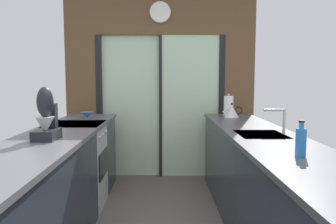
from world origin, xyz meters
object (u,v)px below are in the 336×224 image
Objects in this scene: mixing_bowl at (87,115)px; kettle at (232,111)px; oven_range at (76,166)px; paper_towel_roll at (228,106)px; soap_bottle_far at (301,142)px; stand_mixer at (46,119)px.

kettle is at bearing 1.76° from mixing_bowl.
oven_range is 3.63× the size of kettle.
oven_range is at bearing -157.23° from paper_towel_roll.
soap_bottle_far is (-0.00, -2.08, 0.02)m from kettle.
mixing_bowl is 2.70m from soap_bottle_far.
oven_range is at bearing 139.50° from soap_bottle_far.
oven_range is at bearing -92.17° from mixing_bowl.
kettle is (1.80, 0.54, 0.54)m from oven_range.
stand_mixer reaches higher than kettle.
oven_range is 0.70m from mixing_bowl.
mixing_bowl reaches higher than oven_range.
mixing_bowl is at bearing -178.24° from kettle.
paper_towel_roll is (0.00, 2.29, 0.03)m from soap_bottle_far.
mixing_bowl is 1.42m from stand_mixer.
soap_bottle_far is (1.78, -0.61, -0.07)m from stand_mixer.
soap_bottle_far reaches higher than oven_range.
stand_mixer reaches higher than mixing_bowl.
mixing_bowl is 0.40× the size of stand_mixer.
mixing_bowl is at bearing 131.34° from soap_bottle_far.
oven_range is at bearing 91.14° from stand_mixer.
kettle is 1.11× the size of soap_bottle_far.
kettle is 2.08m from soap_bottle_far.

